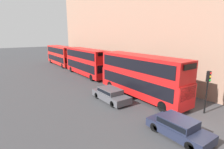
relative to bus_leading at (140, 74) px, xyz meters
name	(u,v)px	position (x,y,z in m)	size (l,w,h in m)	color
ground_plane	(190,127)	(-1.60, -7.00, -2.53)	(200.00, 200.00, 0.00)	#38383A
bus_leading	(140,74)	(0.00, 0.00, 0.00)	(2.59, 11.38, 4.60)	red
bus_second_in_queue	(86,61)	(0.00, 12.87, -0.09)	(2.59, 10.99, 4.43)	red
bus_third_in_queue	(61,55)	(0.00, 25.44, -0.19)	(2.59, 11.35, 4.23)	red
car_dark_sedan	(178,127)	(-3.40, -7.19, -1.84)	(1.87, 4.22, 1.29)	#1E2338
car_hatchback	(111,94)	(-3.40, 0.80, -1.82)	(1.84, 4.60, 1.32)	#47474C
traffic_light	(208,83)	(1.61, -6.41, 0.19)	(0.30, 0.36, 3.77)	black
pedestrian	(109,71)	(2.73, 10.04, -1.67)	(0.36, 0.36, 1.84)	maroon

